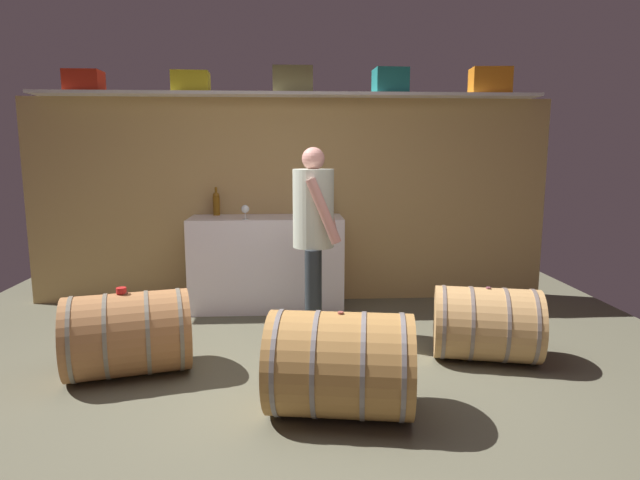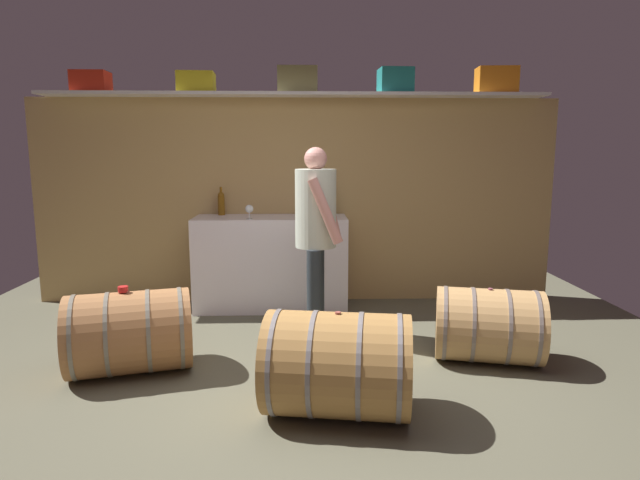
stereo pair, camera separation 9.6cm
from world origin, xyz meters
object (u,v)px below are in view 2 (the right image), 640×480
(wine_bottle_green, at_px, (332,201))
(wine_glass, at_px, (249,209))
(toolcase_yellow, at_px, (196,83))
(work_cabinet, at_px, (271,263))
(wine_barrel_far, at_px, (489,325))
(toolcase_olive, at_px, (297,80))
(wine_bottle_amber, at_px, (221,203))
(tasting_cup, at_px, (123,289))
(wine_barrel_near, at_px, (130,332))
(wine_barrel_flank, at_px, (338,364))
(toolcase_red, at_px, (91,82))
(toolcase_orange, at_px, (496,81))
(toolcase_teal, at_px, (395,81))
(winemaker_pouring, at_px, (316,223))

(wine_bottle_green, distance_m, wine_glass, 0.90)
(toolcase_yellow, relative_size, work_cabinet, 0.23)
(wine_glass, relative_size, wine_barrel_far, 0.16)
(toolcase_olive, xyz_separation_m, wine_bottle_amber, (-0.80, -0.00, -1.25))
(toolcase_yellow, xyz_separation_m, tasting_cup, (-0.23, -1.84, -1.67))
(toolcase_yellow, xyz_separation_m, wine_glass, (0.54, -0.37, -1.25))
(work_cabinet, xyz_separation_m, wine_barrel_near, (-0.94, -1.65, -0.17))
(wine_glass, bearing_deg, wine_bottle_green, 21.93)
(wine_barrel_near, height_order, wine_barrel_far, wine_barrel_near)
(toolcase_olive, height_order, wine_barrel_flank, toolcase_olive)
(toolcase_yellow, relative_size, toolcase_olive, 0.90)
(toolcase_red, height_order, toolcase_olive, toolcase_olive)
(wine_glass, bearing_deg, toolcase_orange, 8.33)
(toolcase_yellow, xyz_separation_m, wine_bottle_green, (1.38, -0.03, -1.20))
(wine_glass, distance_m, tasting_cup, 1.71)
(toolcase_red, height_order, wine_bottle_amber, toolcase_red)
(wine_barrel_far, distance_m, wine_barrel_flank, 1.47)
(toolcase_teal, height_order, winemaker_pouring, toolcase_teal)
(toolcase_yellow, height_order, tasting_cup, toolcase_yellow)
(work_cabinet, relative_size, wine_barrel_far, 1.72)
(toolcase_olive, relative_size, wine_bottle_green, 1.22)
(toolcase_yellow, bearing_deg, wine_barrel_flank, -65.86)
(toolcase_orange, xyz_separation_m, wine_barrel_near, (-3.26, -1.84, -2.02))
(toolcase_yellow, height_order, wine_bottle_green, toolcase_yellow)
(wine_barrel_flank, bearing_deg, wine_glass, 117.65)
(toolcase_red, xyz_separation_m, toolcase_olive, (2.07, 0.00, 0.03))
(wine_bottle_amber, xyz_separation_m, winemaker_pouring, (0.97, -1.10, -0.07))
(toolcase_orange, bearing_deg, wine_bottle_green, -174.39)
(wine_bottle_amber, bearing_deg, winemaker_pouring, -48.55)
(toolcase_orange, relative_size, winemaker_pouring, 0.24)
(wine_bottle_amber, relative_size, tasting_cup, 4.10)
(toolcase_yellow, distance_m, winemaker_pouring, 2.06)
(wine_bottle_amber, xyz_separation_m, wine_barrel_flank, (1.06, -2.53, -0.76))
(wine_bottle_amber, relative_size, wine_barrel_flank, 0.31)
(toolcase_orange, height_order, wine_glass, toolcase_orange)
(wine_bottle_amber, distance_m, wine_glass, 0.49)
(toolcase_orange, bearing_deg, wine_barrel_far, -103.80)
(toolcase_yellow, relative_size, toolcase_orange, 0.92)
(wine_bottle_amber, height_order, tasting_cup, wine_bottle_amber)
(toolcase_red, relative_size, toolcase_orange, 0.87)
(wine_barrel_flank, bearing_deg, tasting_cup, 164.11)
(wine_glass, bearing_deg, winemaker_pouring, -48.75)
(toolcase_orange, xyz_separation_m, wine_glass, (-2.52, -0.37, -1.28))
(wine_glass, xyz_separation_m, winemaker_pouring, (0.64, -0.73, -0.04))
(tasting_cup, height_order, winemaker_pouring, winemaker_pouring)
(toolcase_teal, relative_size, tasting_cup, 4.60)
(toolcase_olive, bearing_deg, wine_barrel_far, -49.68)
(toolcase_olive, height_order, wine_barrel_far, toolcase_olive)
(toolcase_olive, distance_m, wine_barrel_far, 3.04)
(toolcase_red, bearing_deg, wine_bottle_amber, -0.49)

